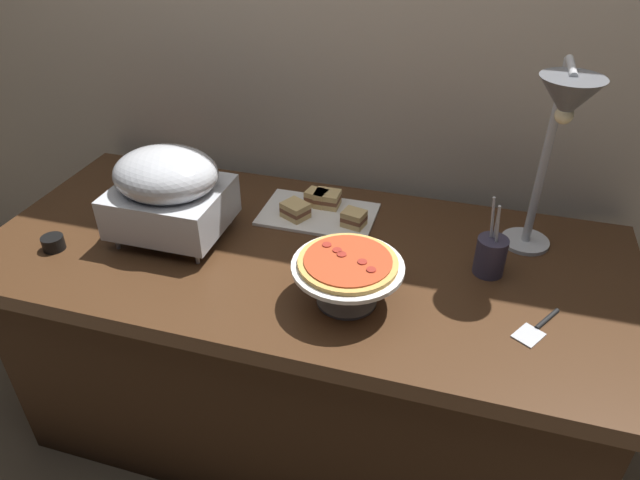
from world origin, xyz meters
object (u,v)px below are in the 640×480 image
(pizza_plate_front, at_px, (156,177))
(utensil_holder, at_px, (491,255))
(sauce_cup_near, at_px, (53,242))
(heat_lamp, at_px, (561,120))
(pizza_plate_center, at_px, (348,268))
(chafing_dish, at_px, (169,190))
(sandwich_platter, at_px, (320,210))
(serving_spatula, at_px, (538,327))

(pizza_plate_front, relative_size, utensil_holder, 1.10)
(pizza_plate_front, xyz_separation_m, sauce_cup_near, (-0.06, -0.47, 0.01))
(heat_lamp, distance_m, pizza_plate_center, 0.63)
(pizza_plate_center, height_order, sauce_cup_near, pizza_plate_center)
(sauce_cup_near, xyz_separation_m, utensil_holder, (1.23, 0.24, 0.04))
(chafing_dish, xyz_separation_m, pizza_plate_center, (0.58, -0.15, -0.05))
(chafing_dish, xyz_separation_m, heat_lamp, (1.02, 0.14, 0.28))
(pizza_plate_front, relative_size, sandwich_platter, 0.70)
(serving_spatula, bearing_deg, sandwich_platter, 151.54)
(heat_lamp, xyz_separation_m, sandwich_platter, (-0.63, 0.10, -0.42))
(pizza_plate_front, xyz_separation_m, utensil_holder, (1.17, -0.23, 0.05))
(chafing_dish, distance_m, sauce_cup_near, 0.38)
(heat_lamp, height_order, sandwich_platter, heat_lamp)
(heat_lamp, bearing_deg, serving_spatula, -83.73)
(pizza_plate_front, bearing_deg, serving_spatula, -18.31)
(sandwich_platter, height_order, serving_spatula, sandwich_platter)
(pizza_plate_front, bearing_deg, utensil_holder, -11.09)
(pizza_plate_front, xyz_separation_m, pizza_plate_center, (0.82, -0.46, 0.09))
(utensil_holder, bearing_deg, chafing_dish, -175.25)
(pizza_plate_center, xyz_separation_m, serving_spatula, (0.48, 0.03, -0.10))
(chafing_dish, distance_m, heat_lamp, 1.07)
(pizza_plate_front, xyz_separation_m, sandwich_platter, (0.63, -0.07, 0.01))
(pizza_plate_center, bearing_deg, chafing_dish, 165.10)
(utensil_holder, bearing_deg, heat_lamp, 30.92)
(sauce_cup_near, distance_m, utensil_holder, 1.26)
(sandwich_platter, relative_size, sauce_cup_near, 5.69)
(sandwich_platter, bearing_deg, heat_lamp, -8.85)
(heat_lamp, bearing_deg, pizza_plate_center, -146.98)
(heat_lamp, height_order, serving_spatula, heat_lamp)
(heat_lamp, xyz_separation_m, serving_spatula, (0.03, -0.26, -0.43))
(sandwich_platter, bearing_deg, pizza_plate_front, 173.74)
(utensil_holder, bearing_deg, pizza_plate_front, 168.91)
(utensil_holder, xyz_separation_m, serving_spatula, (0.13, -0.20, -0.06))
(utensil_holder, relative_size, serving_spatula, 1.43)
(sandwich_platter, xyz_separation_m, sauce_cup_near, (-0.70, -0.40, 0.00))
(chafing_dish, height_order, sauce_cup_near, chafing_dish)
(pizza_plate_center, bearing_deg, utensil_holder, 33.62)
(pizza_plate_center, bearing_deg, sauce_cup_near, -179.14)
(sauce_cup_near, relative_size, utensil_holder, 0.28)
(pizza_plate_front, relative_size, serving_spatula, 1.56)
(chafing_dish, xyz_separation_m, serving_spatula, (1.05, -0.12, -0.15))
(pizza_plate_front, distance_m, sauce_cup_near, 0.48)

